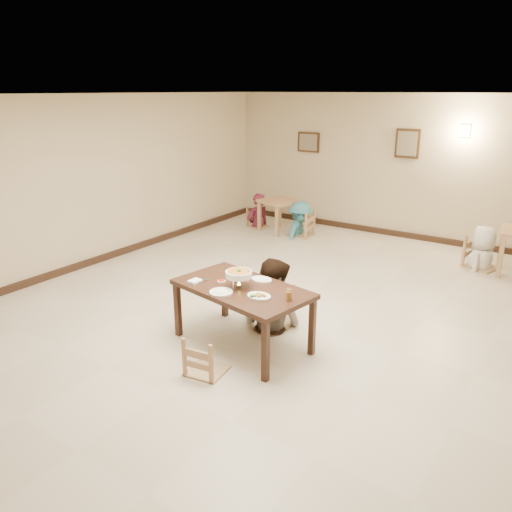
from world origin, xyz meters
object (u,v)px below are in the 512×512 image
Objects in this scene: drink_glass at (289,295)px; bg_table_left at (278,206)px; chair_near at (206,337)px; bg_chair_lr at (300,211)px; main_diner at (272,259)px; bg_diner_a at (258,193)px; bg_diner_b at (301,202)px; curry_warmer at (239,274)px; chair_far at (277,291)px; bg_chair_rl at (485,239)px; bg_diner_c at (487,226)px; bg_chair_ll at (258,209)px; main_table at (242,293)px.

drink_glass is 5.71m from bg_table_left.
bg_chair_lr reaches higher than chair_near.
bg_diner_a is at bearing -49.39° from main_diner.
bg_diner_b is at bearing -79.39° from chair_near.
bg_chair_lr is 1.20m from bg_diner_a.
bg_chair_lr reaches higher than curry_warmer.
chair_far is at bearing -92.45° from main_diner.
bg_chair_lr is at bearing 110.67° from curry_warmer.
bg_diner_b is (-3.73, -0.00, 0.22)m from bg_chair_rl.
bg_diner_c reaches higher than bg_table_left.
drink_glass is 5.38m from bg_chair_lr.
chair_near is at bearing -170.61° from bg_diner_b.
bg_chair_rl reaches higher than chair_near.
bg_diner_b is at bearing -75.07° from bg_chair_ll.
bg_chair_rl is (4.32, -0.04, -0.04)m from bg_table_left.
bg_chair_rl is at bearing 85.56° from bg_chair_lr.
main_diner is (0.01, 0.67, 0.25)m from main_table.
main_table is 5.10m from bg_chair_rl.
bg_diner_b is (-1.82, 4.05, -0.19)m from main_diner.
chair_far is 4.66m from bg_table_left.
main_table is 0.80m from chair_near.
drink_glass is at bearing -139.90° from chair_near.
chair_far is 4.35m from bg_diner_b.
chair_near is at bearing -85.57° from curry_warmer.
bg_diner_c is (3.73, 0.00, 0.01)m from bg_diner_b.
chair_far is 0.61× the size of bg_diner_b.
main_table is at bearing 16.56° from bg_chair_lr.
bg_diner_c is at bearing 48.74° from chair_far.
main_diner is at bearing -96.95° from chair_near.
bg_chair_ll is at bearing 106.33° from bg_chair_rl.
drink_glass is 4.92m from bg_diner_c.
bg_chair_rl is at bearing -35.34° from bg_diner_c.
bg_diner_a is at bearing 111.26° from chair_far.
bg_chair_rl is 0.68× the size of bg_diner_a.
chair_far reaches higher than drink_glass.
main_table is 1.13× the size of bg_diner_a.
bg_chair_lr is at bearing 121.15° from main_table.
bg_chair_rl is at bearing 75.43° from drink_glass.
curry_warmer is 0.42× the size of bg_chair_ll.
bg_diner_b reaches higher than chair_far.
bg_table_left is (-2.41, 4.09, -0.37)m from main_diner.
drink_glass is at bearing 0.09° from curry_warmer.
bg_diner_b is at bearing 107.33° from bg_chair_rl.
bg_chair_lr is 0.72× the size of bg_diner_b.
bg_diner_b is at bearing 107.46° from bg_diner_a.
bg_table_left is at bearing 126.89° from main_table.
chair_far reaches higher than bg_table_left.
drink_glass is at bearing 58.73° from bg_diner_a.
bg_diner_a is (0.00, 0.00, 0.37)m from bg_chair_ll.
main_table is 0.82m from chair_far.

